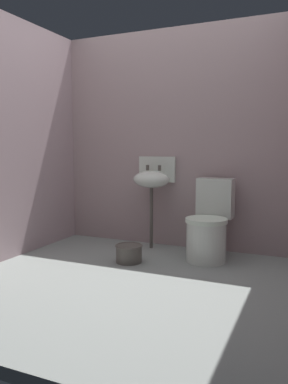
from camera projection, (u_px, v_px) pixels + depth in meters
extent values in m
cube|color=gray|center=(129.00, 284.00, 3.19)|extent=(3.08, 2.80, 0.08)
cube|color=#A88F91|center=(179.00, 140.00, 4.19)|extent=(3.08, 0.10, 2.35)
cube|color=#AA9197|center=(4.00, 139.00, 3.70)|extent=(0.10, 2.60, 2.35)
cylinder|color=white|center=(206.00, 242.00, 3.68)|extent=(0.39, 0.39, 0.38)
cylinder|color=silver|center=(206.00, 220.00, 3.66)|extent=(0.42, 0.42, 0.04)
cube|color=white|center=(215.00, 198.00, 3.90)|extent=(0.37, 0.19, 0.40)
cylinder|color=#565049|center=(151.00, 218.00, 4.16)|extent=(0.04, 0.04, 0.66)
ellipsoid|color=white|center=(151.00, 179.00, 4.11)|extent=(0.40, 0.32, 0.18)
cube|color=white|center=(157.00, 169.00, 4.25)|extent=(0.42, 0.04, 0.28)
cylinder|color=#565049|center=(148.00, 168.00, 4.18)|extent=(0.04, 0.04, 0.06)
cylinder|color=#565049|center=(160.00, 168.00, 4.12)|extent=(0.04, 0.04, 0.06)
cylinder|color=#565049|center=(129.00, 254.00, 3.67)|extent=(0.25, 0.25, 0.16)
torus|color=#554D46|center=(129.00, 246.00, 3.66)|extent=(0.26, 0.26, 0.02)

